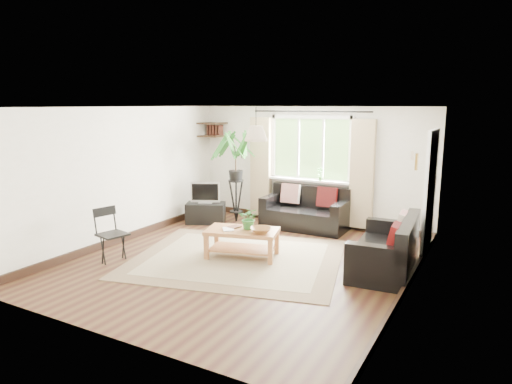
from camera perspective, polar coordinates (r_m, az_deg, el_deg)
The scene contains 24 objects.
floor at distance 7.29m, azimuth -1.53°, elevation -8.66°, with size 5.50×5.50×0.00m, color black.
ceiling at distance 6.87m, azimuth -1.63°, elevation 10.56°, with size 5.50×5.50×0.00m, color white.
wall_back at distance 9.43m, azimuth 6.89°, elevation 3.28°, with size 5.00×0.02×2.40m, color silver.
wall_front at distance 4.86m, azimuth -18.18°, elevation -4.45°, with size 5.00×0.02×2.40m, color silver.
wall_left at distance 8.50m, azimuth -16.30°, elevation 2.08°, with size 0.02×5.50×2.40m, color silver.
wall_right at distance 6.13m, azimuth 19.04°, elevation -1.38°, with size 0.02×5.50×2.40m, color silver.
rug at distance 7.41m, azimuth -2.39°, elevation -8.25°, with size 3.24×2.78×0.02m, color beige.
window at distance 9.35m, azimuth 6.84°, elevation 5.37°, with size 2.50×0.16×2.16m, color white, non-canonical shape.
door at distance 7.83m, azimuth 20.89°, elevation -0.42°, with size 0.06×0.96×2.06m, color silver.
corner_shelf at distance 10.20m, azimuth -5.48°, elevation 7.78°, with size 0.50×0.50×0.34m, color black, non-canonical shape.
pendant_lamp at distance 7.23m, azimuth -0.00°, elevation 7.81°, with size 0.36×0.36×0.54m, color beige, non-canonical shape.
wall_sconce at distance 6.35m, azimuth 19.19°, elevation 3.96°, with size 0.12×0.12×0.28m, color beige, non-canonical shape.
sofa_back at distance 9.11m, azimuth 6.14°, elevation -2.15°, with size 1.67×0.83×0.78m, color black, non-canonical shape.
sofa_right at distance 7.05m, azimuth 15.78°, elevation -6.46°, with size 0.82×1.64×0.77m, color black, non-canonical shape.
coffee_table at distance 7.41m, azimuth -1.74°, elevation -6.43°, with size 1.14×0.62×0.47m, color brown, non-canonical shape.
table_plant at distance 7.32m, azimuth -0.86°, elevation -3.31°, with size 0.32×0.28×0.36m, color #2C6C2B.
bowl at distance 7.16m, azimuth 0.60°, elevation -4.77°, with size 0.33×0.33×0.08m, color brown.
book_a at distance 7.33m, azimuth -4.16°, elevation -4.69°, with size 0.17×0.23×0.02m, color white.
book_b at distance 7.52m, azimuth -3.17°, elevation -4.26°, with size 0.16×0.22×0.02m, color #502E20.
tv_stand at distance 9.58m, azimuth -6.31°, elevation -2.61°, with size 0.79×0.44×0.42m, color black.
tv at distance 9.48m, azimuth -6.36°, elevation 0.00°, with size 0.61×0.20×0.46m, color #A5A5AA, non-canonical shape.
palm_stand at distance 9.51m, azimuth -2.53°, elevation 1.93°, with size 0.74×0.74×1.91m, color black, non-canonical shape.
folding_chair at distance 7.50m, azimuth -17.48°, elevation -5.21°, with size 0.44×0.44×0.85m, color black, non-canonical shape.
sill_plant at distance 9.25m, azimuth 8.03°, elevation 2.25°, with size 0.14×0.10×0.27m, color #2D6023.
Camera 1 is at (3.46, -5.93, 2.45)m, focal length 32.00 mm.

